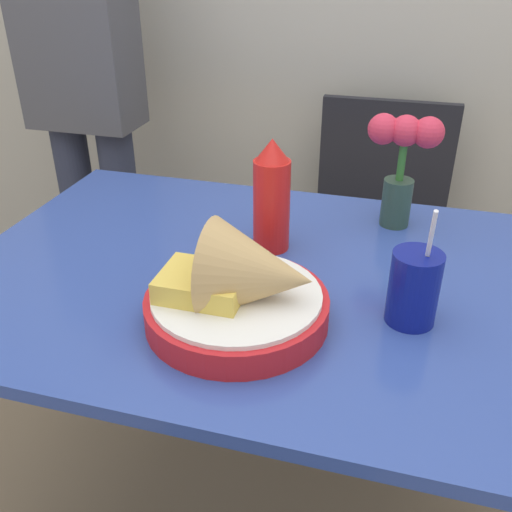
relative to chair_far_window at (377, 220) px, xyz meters
The scene contains 7 objects.
dining_table 0.77m from the chair_far_window, 102.52° to the right, with size 1.13×0.79×0.72m.
chair_far_window is the anchor object (origin of this frame).
food_basket 0.95m from the chair_far_window, 99.43° to the right, with size 0.30×0.30×0.17m.
ketchup_bottle 0.74m from the chair_far_window, 105.14° to the right, with size 0.07×0.07×0.22m.
drink_cup 0.87m from the chair_far_window, 82.79° to the right, with size 0.08×0.08×0.21m.
flower_vase 0.60m from the chair_far_window, 83.20° to the right, with size 0.15×0.06×0.24m.
person_standing 0.98m from the chair_far_window, behind, with size 0.32×0.18×1.57m.
Camera 1 is at (0.23, -0.87, 1.27)m, focal length 40.00 mm.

